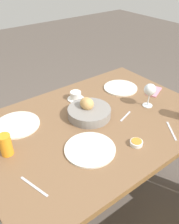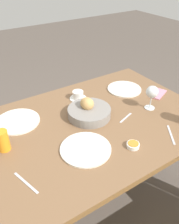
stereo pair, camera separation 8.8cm
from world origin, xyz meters
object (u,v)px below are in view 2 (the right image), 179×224
(coffee_cup, at_px, (78,96))
(fork_silver, at_px, (171,135))
(plate_near_left, at_px, (124,89))
(juice_glass, at_px, (3,141))
(plate_far_center, at_px, (86,149))
(cell_phone, at_px, (158,94))
(bread_basket, at_px, (89,111))
(wine_glass, at_px, (152,93))
(spoon_coffee, at_px, (126,118))
(jam_bowl_honey, at_px, (133,145))
(knife_silver, at_px, (26,183))
(plate_near_right, at_px, (18,121))

(coffee_cup, xyz_separation_m, fork_silver, (-0.23, 0.60, -0.02))
(plate_near_left, distance_m, juice_glass, 0.92)
(plate_far_center, relative_size, cell_phone, 1.55)
(bread_basket, relative_size, wine_glass, 1.65)
(wine_glass, height_order, spoon_coffee, wine_glass)
(bread_basket, height_order, spoon_coffee, bread_basket)
(jam_bowl_honey, relative_size, knife_silver, 0.41)
(plate_near_left, height_order, cell_phone, plate_near_left)
(coffee_cup, bearing_deg, plate_near_left, 168.12)
(cell_phone, bearing_deg, coffee_cup, -26.88)
(fork_silver, bearing_deg, plate_near_right, -40.82)
(plate_far_center, relative_size, wine_glass, 1.66)
(wine_glass, bearing_deg, coffee_cup, -47.23)
(wine_glass, relative_size, knife_silver, 0.97)
(bread_basket, relative_size, plate_far_center, 1.00)
(bread_basket, height_order, plate_near_right, bread_basket)
(jam_bowl_honey, xyz_separation_m, knife_silver, (0.54, -0.08, -0.01))
(plate_near_left, xyz_separation_m, plate_near_right, (0.78, -0.04, 0.00))
(knife_silver, bearing_deg, cell_phone, -167.64)
(coffee_cup, distance_m, cell_phone, 0.56)
(coffee_cup, relative_size, spoon_coffee, 0.94)
(fork_silver, distance_m, cell_phone, 0.44)
(plate_near_left, height_order, jam_bowl_honey, jam_bowl_honey)
(jam_bowl_honey, bearing_deg, plate_near_right, -51.47)
(wine_glass, xyz_separation_m, cell_phone, (-0.18, -0.10, -0.11))
(knife_silver, height_order, spoon_coffee, same)
(wine_glass, bearing_deg, bread_basket, -20.61)
(plate_far_center, height_order, jam_bowl_honey, jam_bowl_honey)
(plate_far_center, xyz_separation_m, spoon_coffee, (-0.35, -0.10, -0.00))
(bread_basket, height_order, plate_far_center, bread_basket)
(wine_glass, bearing_deg, plate_far_center, 10.43)
(spoon_coffee, relative_size, cell_phone, 0.72)
(bread_basket, relative_size, fork_silver, 1.87)
(jam_bowl_honey, bearing_deg, plate_far_center, -28.14)
(plate_near_right, relative_size, plate_far_center, 0.99)
(plate_near_right, bearing_deg, jam_bowl_honey, 128.53)
(bread_basket, relative_size, spoon_coffee, 2.15)
(plate_near_right, distance_m, cell_phone, 0.95)
(wine_glass, height_order, jam_bowl_honey, wine_glass)
(plate_near_left, bearing_deg, juice_glass, 9.40)
(bread_basket, bearing_deg, fork_silver, 124.99)
(wine_glass, relative_size, jam_bowl_honey, 2.36)
(spoon_coffee, bearing_deg, plate_near_left, -128.76)
(juice_glass, relative_size, cell_phone, 0.68)
(plate_near_right, xyz_separation_m, knife_silver, (0.12, 0.45, -0.00))
(plate_far_center, bearing_deg, plate_near_right, -63.37)
(plate_near_left, xyz_separation_m, plate_far_center, (0.57, 0.38, 0.00))
(plate_near_left, relative_size, knife_silver, 1.51)
(juice_glass, height_order, cell_phone, juice_glass)
(wine_glass, height_order, fork_silver, wine_glass)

